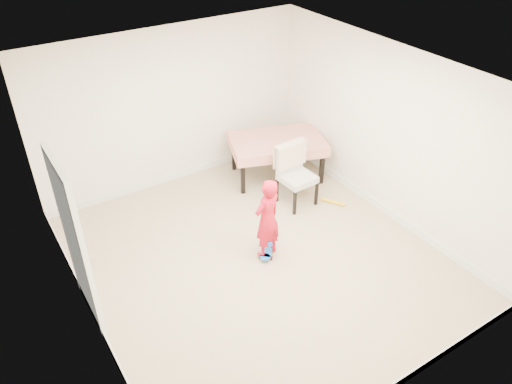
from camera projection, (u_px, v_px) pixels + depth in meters
ground at (258, 258)px, 6.90m from camera, size 5.00×5.00×0.00m
ceiling at (258, 80)px, 5.46m from camera, size 4.50×5.00×0.04m
wall_back at (173, 108)px, 7.91m from camera, size 4.50×0.04×2.60m
wall_front at (409, 304)px, 4.44m from camera, size 4.50×0.04×2.60m
wall_left at (78, 241)px, 5.18m from camera, size 0.04×5.00×2.60m
wall_right at (388, 134)px, 7.18m from camera, size 0.04×5.00×2.60m
door at (76, 245)px, 5.54m from camera, size 0.11×0.94×2.11m
baseboard_back at (180, 174)px, 8.61m from camera, size 4.50×0.02×0.12m
baseboard_left at (98, 323)px, 5.86m from camera, size 0.02×5.00×0.12m
baseboard_right at (377, 204)px, 7.87m from camera, size 0.02×5.00×0.12m
dining_table at (277, 158)px, 8.49m from camera, size 1.77×1.43×0.72m
dining_chair at (297, 176)px, 7.73m from camera, size 0.58×0.65×1.00m
skateboard at (267, 250)px, 6.98m from camera, size 0.50×0.52×0.08m
child at (267, 221)px, 6.62m from camera, size 0.49×0.38×1.19m
foam_toy at (333, 202)px, 7.97m from camera, size 0.27×0.37×0.06m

